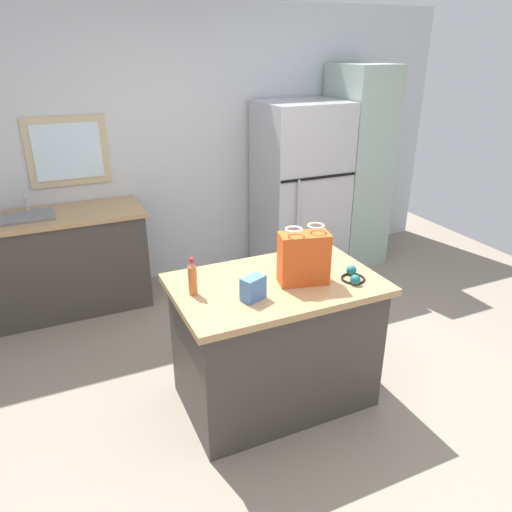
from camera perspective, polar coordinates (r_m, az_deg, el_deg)
The scene contains 10 objects.
ground at distance 3.40m, azimuth 5.40°, elevation -16.92°, with size 6.79×6.79×0.00m, color gray.
back_wall at distance 4.86m, azimuth -8.33°, elevation 12.51°, with size 5.66×0.13×2.58m.
kitchen_island at distance 3.19m, azimuth 2.27°, elevation -10.00°, with size 1.26×0.81×0.88m.
refrigerator at distance 4.97m, azimuth 5.15°, elevation 7.78°, with size 0.81×0.74×1.72m.
tall_cabinet at distance 5.29m, azimuth 11.71°, elevation 10.14°, with size 0.50×0.66×2.04m.
sink_counter at distance 4.57m, azimuth -21.74°, elevation -0.62°, with size 1.43×0.60×1.08m.
shopping_bag at distance 2.90m, azimuth 5.63°, elevation -0.22°, with size 0.32×0.21×0.36m.
small_box at distance 2.73m, azimuth -0.32°, elevation -3.82°, with size 0.14×0.08×0.14m, color #4775B7.
bottle at distance 2.80m, azimuth -7.46°, elevation -2.60°, with size 0.05×0.05×0.23m.
ear_defenders at distance 3.04m, azimuth 11.34°, elevation -2.34°, with size 0.20×0.20×0.06m.
Camera 1 is at (-1.34, -2.22, 2.20)m, focal length 34.05 mm.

